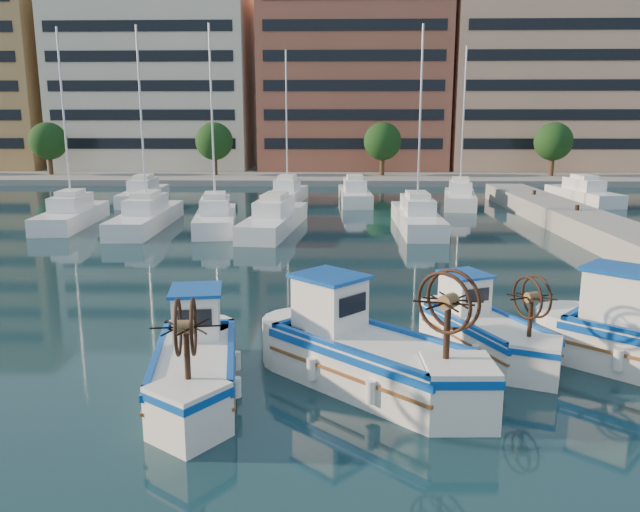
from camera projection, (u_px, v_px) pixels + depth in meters
The scene contains 6 objects.
ground at pixel (369, 384), 14.88m from camera, with size 300.00×300.00×0.00m, color #17383D.
waterfront at pixel (420, 81), 75.89m from camera, with size 180.00×40.00×25.60m.
yacht_marina at pixel (301, 207), 42.32m from camera, with size 38.50×23.41×11.50m.
fishing_boat_a at pixel (195, 360), 14.32m from camera, with size 2.47×4.59×2.79m.
fishing_boat_b at pixel (366, 351), 14.62m from camera, with size 4.98×4.85×3.19m.
fishing_boat_c at pixel (484, 328), 16.78m from camera, with size 3.09×4.25×2.56m.
Camera 1 is at (-0.78, -13.94, 6.11)m, focal length 35.00 mm.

